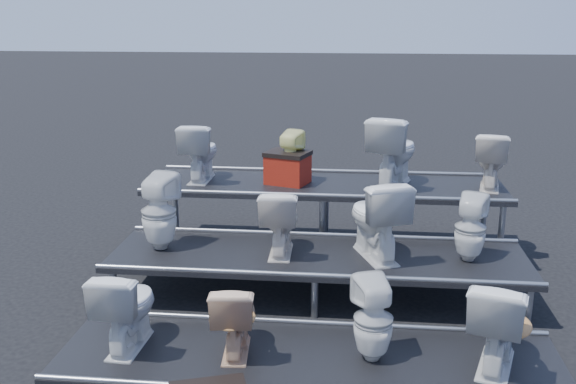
# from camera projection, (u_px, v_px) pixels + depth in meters

# --- Properties ---
(ground) EXTENTS (80.00, 80.00, 0.00)m
(ground) POSITION_uv_depth(u_px,v_px,m) (317.00, 296.00, 6.63)
(ground) COLOR black
(ground) RESTS_ON ground
(tier_front) EXTENTS (4.20, 1.20, 0.06)m
(tier_front) POSITION_uv_depth(u_px,v_px,m) (308.00, 358.00, 5.38)
(tier_front) COLOR black
(tier_front) RESTS_ON ground
(tier_mid) EXTENTS (4.20, 1.20, 0.46)m
(tier_mid) POSITION_uv_depth(u_px,v_px,m) (318.00, 275.00, 6.57)
(tier_mid) COLOR black
(tier_mid) RESTS_ON ground
(tier_back) EXTENTS (4.20, 1.20, 0.86)m
(tier_back) POSITION_uv_depth(u_px,v_px,m) (324.00, 218.00, 7.76)
(tier_back) COLOR black
(tier_back) RESTS_ON ground
(toilet_0) EXTENTS (0.44, 0.73, 0.73)m
(toilet_0) POSITION_uv_depth(u_px,v_px,m) (127.00, 307.00, 5.42)
(toilet_0) COLOR silver
(toilet_0) RESTS_ON tier_front
(toilet_1) EXTENTS (0.41, 0.66, 0.65)m
(toilet_1) POSITION_uv_depth(u_px,v_px,m) (235.00, 317.00, 5.34)
(toilet_1) COLOR #DDB189
(toilet_1) RESTS_ON tier_front
(toilet_2) EXTENTS (0.42, 0.42, 0.72)m
(toilet_2) POSITION_uv_depth(u_px,v_px,m) (373.00, 319.00, 5.22)
(toilet_2) COLOR silver
(toilet_2) RESTS_ON tier_front
(toilet_3) EXTENTS (0.65, 0.86, 0.78)m
(toilet_3) POSITION_uv_depth(u_px,v_px,m) (498.00, 322.00, 5.11)
(toilet_3) COLOR silver
(toilet_3) RESTS_ON tier_front
(toilet_4) EXTENTS (0.44, 0.45, 0.79)m
(toilet_4) POSITION_uv_depth(u_px,v_px,m) (159.00, 212.00, 6.56)
(toilet_4) COLOR silver
(toilet_4) RESTS_ON tier_mid
(toilet_5) EXTENTS (0.40, 0.68, 0.69)m
(toilet_5) POSITION_uv_depth(u_px,v_px,m) (280.00, 221.00, 6.45)
(toilet_5) COLOR silver
(toilet_5) RESTS_ON tier_mid
(toilet_6) EXTENTS (0.71, 0.91, 0.82)m
(toilet_6) POSITION_uv_depth(u_px,v_px,m) (376.00, 218.00, 6.33)
(toilet_6) COLOR silver
(toilet_6) RESTS_ON tier_mid
(toilet_7) EXTENTS (0.39, 0.39, 0.67)m
(toilet_7) POSITION_uv_depth(u_px,v_px,m) (470.00, 228.00, 6.26)
(toilet_7) COLOR silver
(toilet_7) RESTS_ON tier_mid
(toilet_8) EXTENTS (0.40, 0.69, 0.70)m
(toilet_8) POSITION_uv_depth(u_px,v_px,m) (200.00, 152.00, 7.69)
(toilet_8) COLOR silver
(toilet_8) RESTS_ON tier_back
(toilet_9) EXTENTS (0.36, 0.37, 0.63)m
(toilet_9) POSITION_uv_depth(u_px,v_px,m) (290.00, 157.00, 7.59)
(toilet_9) COLOR #F6F49F
(toilet_9) RESTS_ON tier_back
(toilet_10) EXTENTS (0.72, 0.92, 0.83)m
(toilet_10) POSITION_uv_depth(u_px,v_px,m) (393.00, 151.00, 7.45)
(toilet_10) COLOR silver
(toilet_10) RESTS_ON tier_back
(toilet_11) EXTENTS (0.49, 0.71, 0.66)m
(toilet_11) POSITION_uv_depth(u_px,v_px,m) (491.00, 160.00, 7.36)
(toilet_11) COLOR silver
(toilet_11) RESTS_ON tier_back
(red_crate) EXTENTS (0.56, 0.50, 0.33)m
(red_crate) POSITION_uv_depth(u_px,v_px,m) (288.00, 169.00, 7.60)
(red_crate) COLOR #9D2611
(red_crate) RESTS_ON tier_back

